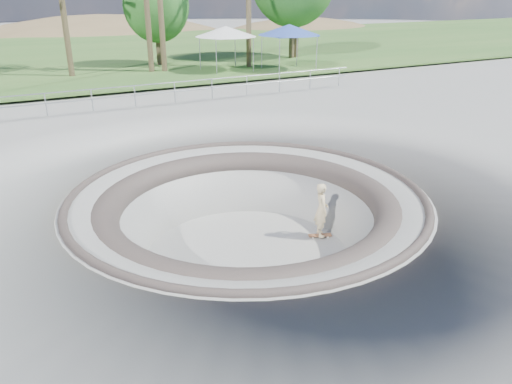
# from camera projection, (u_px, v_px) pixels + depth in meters

# --- Properties ---
(ground) EXTENTS (180.00, 180.00, 0.00)m
(ground) POSITION_uv_depth(u_px,v_px,m) (247.00, 195.00, 14.29)
(ground) COLOR #969692
(ground) RESTS_ON ground
(skate_bowl) EXTENTS (14.00, 14.00, 4.10)m
(skate_bowl) POSITION_uv_depth(u_px,v_px,m) (248.00, 251.00, 14.98)
(skate_bowl) COLOR #969692
(skate_bowl) RESTS_ON ground
(grass_strip) EXTENTS (180.00, 36.00, 0.12)m
(grass_strip) POSITION_uv_depth(u_px,v_px,m) (67.00, 55.00, 42.07)
(grass_strip) COLOR #315F26
(grass_strip) RESTS_ON ground
(distant_hills) EXTENTS (103.20, 45.00, 28.60)m
(distant_hills) POSITION_uv_depth(u_px,v_px,m) (78.00, 90.00, 65.44)
(distant_hills) COLOR brown
(distant_hills) RESTS_ON ground
(safety_railing) EXTENTS (25.00, 0.06, 1.03)m
(safety_railing) POSITION_uv_depth(u_px,v_px,m) (135.00, 96.00, 23.86)
(safety_railing) COLOR #9A9EA2
(safety_railing) RESTS_ON ground
(skateboard) EXTENTS (0.77, 0.47, 0.08)m
(skateboard) POSITION_uv_depth(u_px,v_px,m) (320.00, 235.00, 15.94)
(skateboard) COLOR brown
(skateboard) RESTS_ON ground
(skater) EXTENTS (0.60, 0.74, 1.76)m
(skater) POSITION_uv_depth(u_px,v_px,m) (321.00, 210.00, 15.60)
(skater) COLOR beige
(skater) RESTS_ON skateboard
(canopy_white) EXTENTS (5.68, 5.68, 2.87)m
(canopy_white) POSITION_uv_depth(u_px,v_px,m) (226.00, 32.00, 32.80)
(canopy_white) COLOR #9A9EA2
(canopy_white) RESTS_ON ground
(canopy_blue) EXTENTS (5.83, 5.83, 2.95)m
(canopy_blue) POSITION_uv_depth(u_px,v_px,m) (289.00, 30.00, 33.16)
(canopy_blue) COLOR #9A9EA2
(canopy_blue) RESTS_ON ground
(bushy_tree_mid) EXTENTS (4.63, 4.21, 6.68)m
(bushy_tree_mid) POSITION_uv_depth(u_px,v_px,m) (156.00, 6.00, 34.88)
(bushy_tree_mid) COLOR brown
(bushy_tree_mid) RESTS_ON ground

